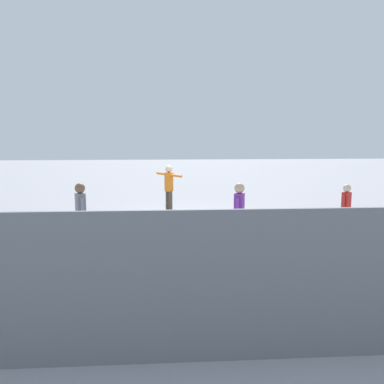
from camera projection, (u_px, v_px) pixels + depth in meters
The scene contains 10 objects.
ground_plane at pixel (185, 221), 13.57m from camera, with size 60.00×60.00×0.00m, color #9E9EA3.
grind_rail at pixel (191, 217), 13.50m from camera, with size 2.40×0.92×0.32m.
skate_ledge at pixel (53, 228), 11.80m from camera, with size 2.13×0.50×0.34m, color #595960.
skater_main at pixel (169, 187), 13.99m from camera, with size 0.83×1.20×1.72m.
skateboard_main at pixel (164, 216), 13.97m from camera, with size 0.82×0.39×0.09m.
bystander_purple_shirt at pixel (239, 215), 9.55m from camera, with size 0.27×0.37×1.68m.
bystander_red_shirt at pixel (346, 209), 10.90m from camera, with size 0.31×0.26×1.49m.
bystander_grey_shirt at pixel (81, 215), 9.56m from camera, with size 0.27×0.37×1.68m.
trash_bin at pixel (328, 243), 9.25m from camera, with size 0.48×0.48×0.82m, color #1E592D.
back_fence at pixel (221, 287), 5.15m from camera, with size 24.00×0.06×1.90m, color slate.
Camera 1 is at (0.70, 13.29, 2.81)m, focal length 39.82 mm.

